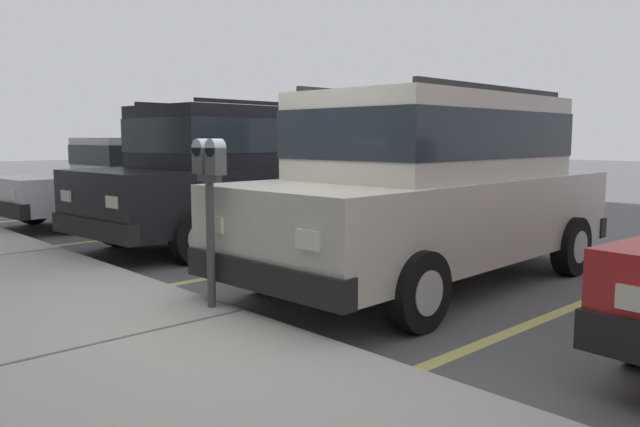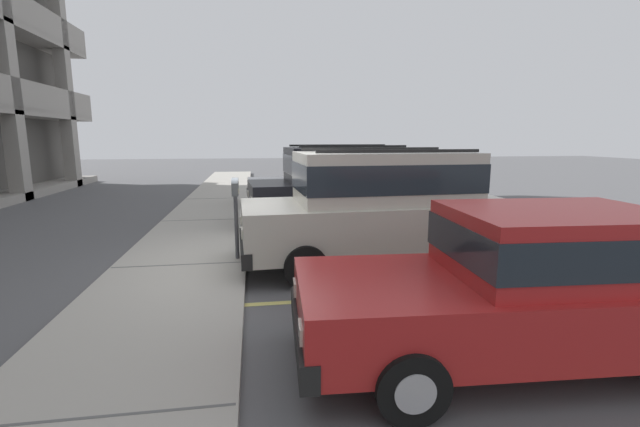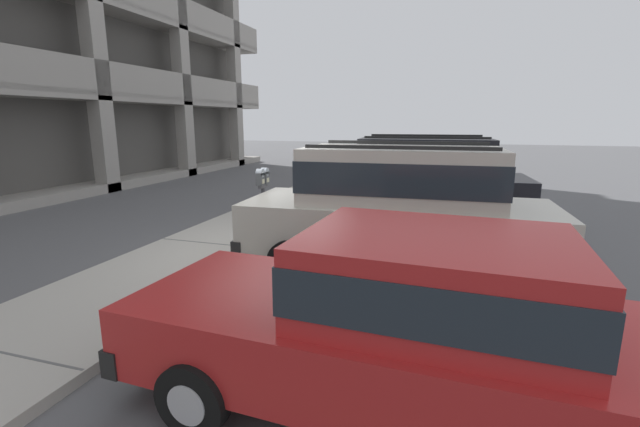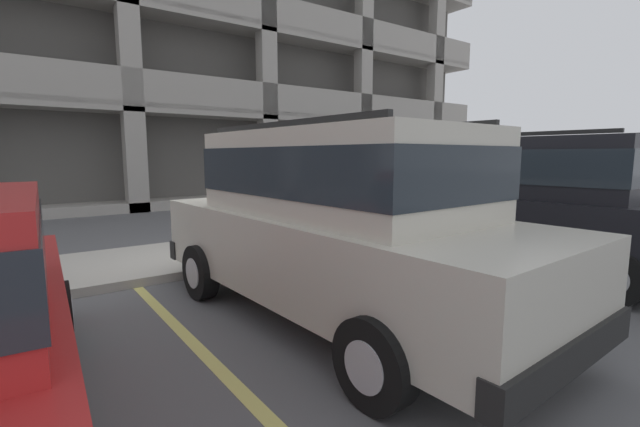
{
  "view_description": "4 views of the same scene",
  "coord_description": "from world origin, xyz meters",
  "px_view_note": "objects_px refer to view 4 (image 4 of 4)",
  "views": [
    {
      "loc": [
        -4.12,
        3.18,
        1.54
      ],
      "look_at": [
        0.28,
        -0.92,
        0.81
      ],
      "focal_mm": 35.0,
      "sensor_mm": 36.0,
      "label": 1
    },
    {
      "loc": [
        -7.15,
        0.03,
        2.21
      ],
      "look_at": [
        0.32,
        -1.13,
        0.87
      ],
      "focal_mm": 24.0,
      "sensor_mm": 36.0,
      "label": 2
    },
    {
      "loc": [
        -6.72,
        -2.92,
        2.37
      ],
      "look_at": [
        -0.17,
        -0.87,
        0.87
      ],
      "focal_mm": 24.0,
      "sensor_mm": 36.0,
      "label": 3
    },
    {
      "loc": [
        -2.9,
        -5.59,
        1.73
      ],
      "look_at": [
        0.31,
        -1.19,
        0.98
      ],
      "focal_mm": 24.0,
      "sensor_mm": 36.0,
      "label": 4
    }
  ],
  "objects_px": {
    "dark_hatchback": "(527,198)",
    "blue_coupe": "(608,201)",
    "silver_suv": "(337,217)",
    "parking_meter_near": "(259,191)",
    "parking_garage": "(96,42)"
  },
  "relations": [
    {
      "from": "dark_hatchback",
      "to": "parking_meter_near",
      "type": "xyz_separation_m",
      "value": [
        -3.17,
        2.59,
        0.09
      ]
    },
    {
      "from": "blue_coupe",
      "to": "parking_meter_near",
      "type": "bearing_deg",
      "value": 155.33
    },
    {
      "from": "silver_suv",
      "to": "parking_meter_near",
      "type": "xyz_separation_m",
      "value": [
        0.41,
        2.48,
        0.09
      ]
    },
    {
      "from": "parking_meter_near",
      "to": "blue_coupe",
      "type": "bearing_deg",
      "value": -20.92
    },
    {
      "from": "dark_hatchback",
      "to": "parking_garage",
      "type": "bearing_deg",
      "value": 97.23
    },
    {
      "from": "dark_hatchback",
      "to": "parking_garage",
      "type": "relative_size",
      "value": 0.15
    },
    {
      "from": "dark_hatchback",
      "to": "blue_coupe",
      "type": "xyz_separation_m",
      "value": [
        3.31,
        0.11,
        -0.27
      ]
    },
    {
      "from": "silver_suv",
      "to": "parking_meter_near",
      "type": "distance_m",
      "value": 2.52
    },
    {
      "from": "silver_suv",
      "to": "dark_hatchback",
      "type": "xyz_separation_m",
      "value": [
        3.58,
        -0.11,
        0.0
      ]
    },
    {
      "from": "silver_suv",
      "to": "parking_garage",
      "type": "distance_m",
      "value": 16.31
    },
    {
      "from": "blue_coupe",
      "to": "parking_meter_near",
      "type": "relative_size",
      "value": 3.24
    },
    {
      "from": "dark_hatchback",
      "to": "blue_coupe",
      "type": "height_order",
      "value": "dark_hatchback"
    },
    {
      "from": "parking_meter_near",
      "to": "parking_garage",
      "type": "height_order",
      "value": "parking_garage"
    },
    {
      "from": "silver_suv",
      "to": "parking_meter_near",
      "type": "relative_size",
      "value": 3.43
    },
    {
      "from": "dark_hatchback",
      "to": "parking_meter_near",
      "type": "distance_m",
      "value": 4.09
    }
  ]
}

